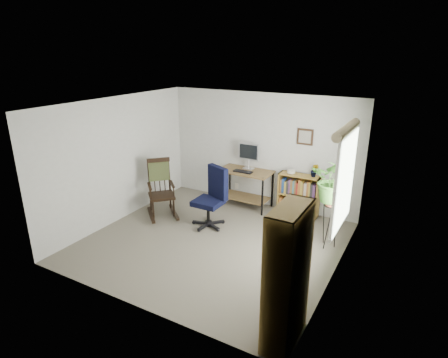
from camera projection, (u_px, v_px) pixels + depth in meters
The scene contains 18 objects.
floor at pixel (213, 242), 6.61m from camera, with size 4.20×4.00×0.00m, color slate.
ceiling at pixel (211, 105), 5.81m from camera, with size 4.20×4.00×0.00m, color silver.
wall_back at pixel (261, 150), 7.86m from camera, with size 4.20×0.00×2.40m, color silver.
wall_front at pixel (128, 224), 4.56m from camera, with size 4.20×0.00×2.40m, color silver.
wall_left at pixel (119, 160), 7.18m from camera, with size 0.00×4.00×2.40m, color silver.
wall_right at pixel (341, 201), 5.24m from camera, with size 0.00×4.00×2.40m, color silver.
window at pixel (344, 181), 5.44m from camera, with size 0.12×1.20×1.50m, color white, non-canonical shape.
desk at pixel (245, 188), 7.97m from camera, with size 1.12×0.61×0.80m, color brown, non-canonical shape.
monitor at pixel (249, 156), 7.86m from camera, with size 0.46×0.16×0.56m, color #B8B7BC, non-canonical shape.
keyboard at pixel (243, 172), 7.73m from camera, with size 0.40×0.15×0.03m, color black.
office_chair at pixel (208, 198), 7.00m from camera, with size 0.64×0.64×1.17m, color black, non-canonical shape.
rocking_chair at pixel (161, 188), 7.45m from camera, with size 0.61×1.02×1.18m, color black, non-canonical shape.
low_bookshelf at pixel (298, 195), 7.53m from camera, with size 0.82×0.27×0.86m, color olive, non-canonical shape.
tall_bookshelf at pixel (287, 277), 4.12m from camera, with size 0.32×0.74×1.68m, color olive, non-canonical shape.
plant_stand at pixel (329, 223), 6.30m from camera, with size 0.25×0.25×0.90m, color black, non-canonical shape.
spider_plant at pixel (336, 159), 5.94m from camera, with size 1.69×1.88×1.46m, color #326122.
potted_plant_small at pixel (314, 174), 7.25m from camera, with size 0.13×0.24×0.11m, color #326122.
framed_picture at pixel (305, 137), 7.27m from camera, with size 0.32×0.04×0.32m, color black, non-canonical shape.
Camera 1 is at (3.04, -5.02, 3.23)m, focal length 30.00 mm.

